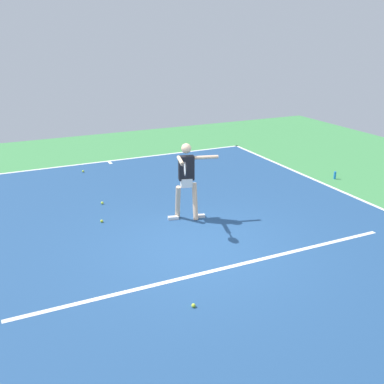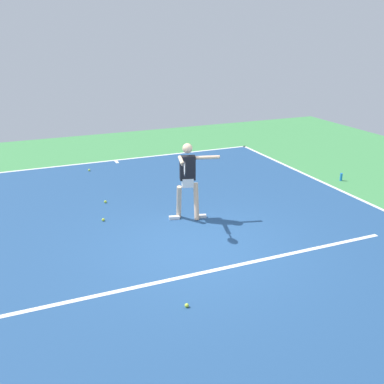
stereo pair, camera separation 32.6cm
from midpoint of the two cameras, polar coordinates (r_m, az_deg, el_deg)
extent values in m
plane|color=#428E4C|center=(8.95, -0.24, -6.99)|extent=(22.01, 22.01, 0.00)
cube|color=navy|center=(8.95, -0.24, -6.98)|extent=(9.87, 13.76, 0.00)
cube|color=white|center=(15.03, -11.24, 3.89)|extent=(9.87, 0.10, 0.01)
cube|color=white|center=(11.69, 22.08, -1.89)|extent=(0.10, 13.76, 0.01)
cube|color=white|center=(8.18, 2.67, -9.77)|extent=(7.40, 0.10, 0.01)
cube|color=white|center=(14.84, -11.05, 3.70)|extent=(0.10, 0.30, 0.01)
cylinder|color=beige|center=(10.12, -0.54, -1.19)|extent=(0.19, 0.35, 0.84)
cube|color=white|center=(10.27, 0.08, -3.09)|extent=(0.26, 0.16, 0.07)
cylinder|color=beige|center=(10.07, -2.75, -1.33)|extent=(0.19, 0.35, 0.84)
cube|color=white|center=(10.19, -3.33, -3.32)|extent=(0.26, 0.16, 0.07)
cube|color=white|center=(9.93, -1.67, 1.25)|extent=(0.29, 0.26, 0.20)
cube|color=black|center=(9.83, -1.68, 3.09)|extent=(0.38, 0.26, 0.54)
sphere|color=beige|center=(9.71, -1.71, 5.58)|extent=(0.22, 0.22, 0.22)
cylinder|color=beige|center=(9.84, 0.86, 4.45)|extent=(0.55, 0.22, 0.08)
cylinder|color=beige|center=(9.48, -2.48, 4.02)|extent=(0.22, 0.55, 0.08)
cylinder|color=black|center=(9.12, -2.16, 3.38)|extent=(0.09, 0.22, 0.03)
torus|color=black|center=(8.88, -1.94, 2.93)|extent=(0.10, 0.29, 0.29)
cylinder|color=silver|center=(8.88, -1.94, 2.93)|extent=(0.07, 0.24, 0.25)
sphere|color=#C6E53D|center=(13.99, -14.39, 2.58)|extent=(0.07, 0.07, 0.07)
sphere|color=#C6E53D|center=(11.31, -12.19, -1.38)|extent=(0.07, 0.07, 0.07)
sphere|color=#C6E53D|center=(7.14, -1.16, -14.30)|extent=(0.07, 0.07, 0.07)
sphere|color=#CCE033|center=(10.25, -12.34, -3.65)|extent=(0.07, 0.07, 0.07)
cylinder|color=blue|center=(13.52, 17.12, 2.05)|extent=(0.07, 0.07, 0.22)
camera|label=1|loc=(0.16, -91.01, -0.36)|focal=41.78mm
camera|label=2|loc=(0.16, 88.99, 0.36)|focal=41.78mm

